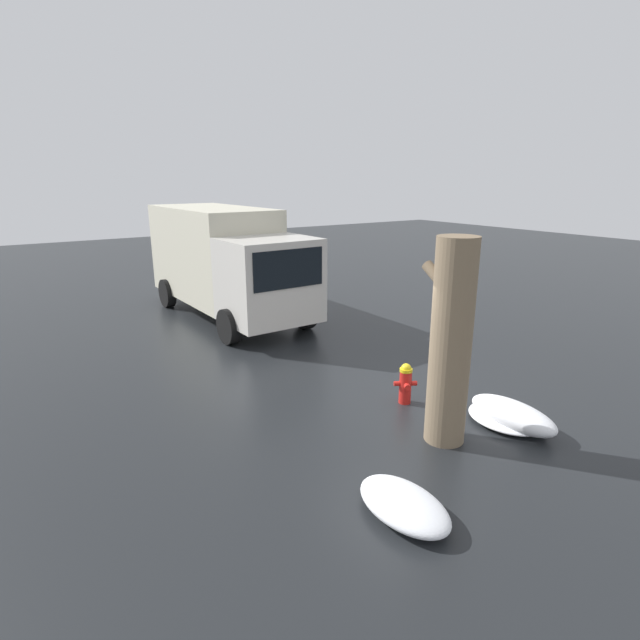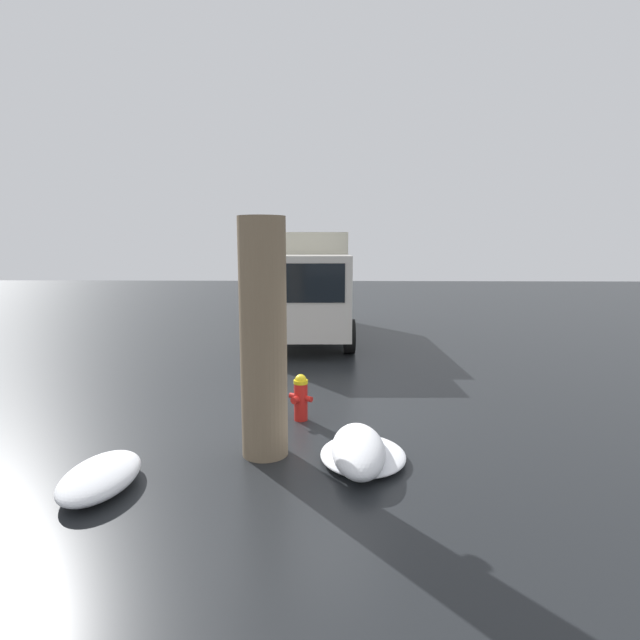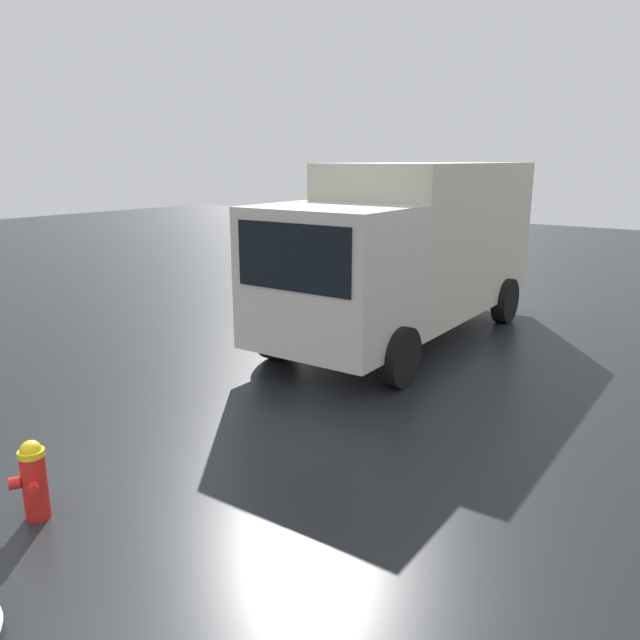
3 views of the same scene
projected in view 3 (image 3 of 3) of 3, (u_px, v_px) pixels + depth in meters
name	position (u px, v px, depth m)	size (l,w,h in m)	color
ground_plane	(39.00, 517.00, 5.80)	(60.00, 60.00, 0.00)	black
fire_hydrant	(34.00, 479.00, 5.70)	(0.36, 0.41, 0.77)	red
delivery_truck	(411.00, 245.00, 11.37)	(6.92, 2.70, 3.17)	beige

